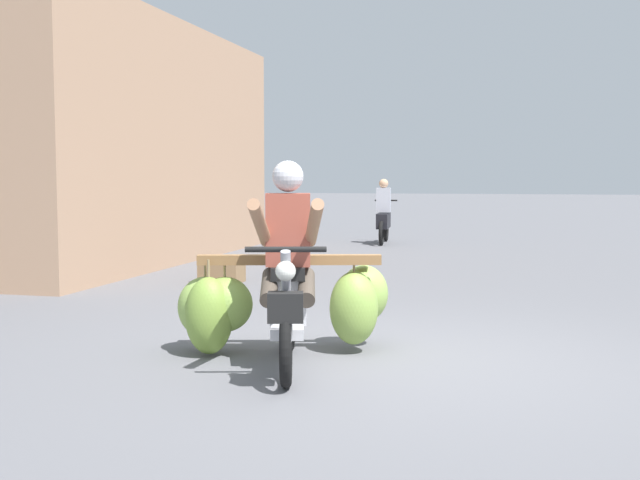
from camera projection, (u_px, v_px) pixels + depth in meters
ground_plane at (399, 362)px, 6.27m from camera, size 120.00×120.00×0.00m
motorbike_main_loaded at (276, 296)px, 6.43m from camera, size 1.76×1.98×1.58m
motorbike_distant_ahead_left at (384, 217)px, 17.19m from camera, size 0.50×1.62×1.40m
shopfront_building at (65, 145)px, 13.95m from camera, size 4.69×8.06×4.01m
produce_crate at (222, 269)px, 10.95m from camera, size 0.56×0.40×0.36m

